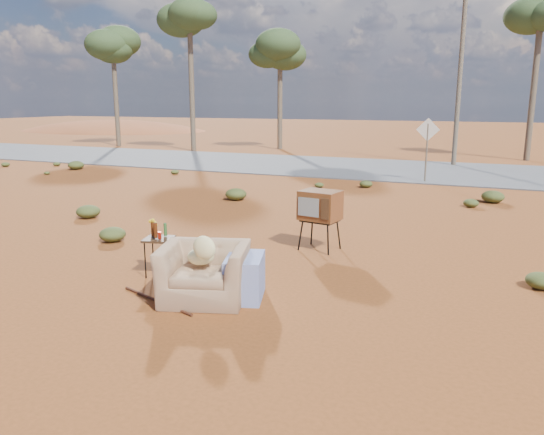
% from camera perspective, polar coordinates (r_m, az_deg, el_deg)
% --- Properties ---
extents(ground, '(140.00, 140.00, 0.00)m').
position_cam_1_polar(ground, '(8.17, -5.75, -7.31)').
color(ground, brown).
rests_on(ground, ground).
extents(highway, '(140.00, 7.00, 0.04)m').
position_cam_1_polar(highway, '(22.21, 13.24, 5.05)').
color(highway, '#565659').
rests_on(highway, ground).
extents(dirt_mound, '(26.00, 18.00, 2.00)m').
position_cam_1_polar(dirt_mound, '(52.96, -16.75, 8.95)').
color(dirt_mound, '#9F4C26').
rests_on(dirt_mound, ground).
extents(armchair, '(1.55, 1.28, 1.05)m').
position_cam_1_polar(armchair, '(7.51, -6.51, -5.18)').
color(armchair, '#967152').
rests_on(armchair, ground).
extents(tv_unit, '(0.78, 0.67, 1.13)m').
position_cam_1_polar(tv_unit, '(9.89, 5.19, 1.22)').
color(tv_unit, black).
rests_on(tv_unit, ground).
extents(side_table, '(0.53, 0.53, 0.89)m').
position_cam_1_polar(side_table, '(8.65, -12.23, -1.97)').
color(side_table, '#372314').
rests_on(side_table, ground).
extents(rusty_bar, '(1.46, 0.55, 0.04)m').
position_cam_1_polar(rusty_bar, '(7.67, -12.28, -8.73)').
color(rusty_bar, '#472012').
rests_on(rusty_bar, ground).
extents(road_sign, '(0.78, 0.06, 2.19)m').
position_cam_1_polar(road_sign, '(18.90, 16.37, 8.15)').
color(road_sign, brown).
rests_on(road_sign, ground).
extents(eucalyptus_far_left, '(3.20, 3.20, 7.10)m').
position_cam_1_polar(eucalyptus_far_left, '(34.60, -16.76, 17.23)').
color(eucalyptus_far_left, brown).
rests_on(eucalyptus_far_left, ground).
extents(eucalyptus_left, '(3.20, 3.20, 8.10)m').
position_cam_1_polar(eucalyptus_left, '(30.44, -8.86, 20.17)').
color(eucalyptus_left, brown).
rests_on(eucalyptus_left, ground).
extents(eucalyptus_near_left, '(3.20, 3.20, 6.60)m').
position_cam_1_polar(eucalyptus_near_left, '(31.15, 0.87, 17.41)').
color(eucalyptus_near_left, brown).
rests_on(eucalyptus_near_left, ground).
extents(eucalyptus_center, '(3.20, 3.20, 7.60)m').
position_cam_1_polar(eucalyptus_center, '(27.99, 26.96, 18.71)').
color(eucalyptus_center, brown).
rests_on(eucalyptus_center, ground).
extents(utility_pole_center, '(1.40, 0.20, 8.00)m').
position_cam_1_polar(utility_pole_center, '(24.32, 19.62, 15.04)').
color(utility_pole_center, brown).
rests_on(utility_pole_center, ground).
extents(scrub_patch, '(17.49, 8.07, 0.33)m').
position_cam_1_polar(scrub_patch, '(12.31, 0.73, 0.19)').
color(scrub_patch, '#464C21').
rests_on(scrub_patch, ground).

